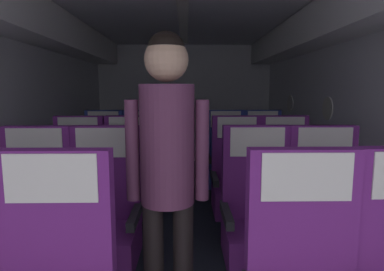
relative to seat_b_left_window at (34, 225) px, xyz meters
The scene contains 15 objects.
ground 1.41m from the seat_b_left_window, 42.13° to the left, with size 3.53×6.98×0.02m, color #2D3342.
fuselage_shell 1.91m from the seat_b_left_window, 49.34° to the left, with size 3.41×6.63×2.28m.
seat_b_left_window is the anchor object (origin of this frame).
seat_b_left_aisle 0.46m from the seat_b_left_window, ahead, with size 0.50×0.46×1.13m.
seat_b_right_aisle 1.96m from the seat_b_left_window, ahead, with size 0.50×0.46×1.13m.
seat_b_right_window 1.50m from the seat_b_left_window, ahead, with size 0.50×0.46×1.13m.
seat_c_left_window 0.90m from the seat_b_left_window, 90.44° to the left, with size 0.50×0.46×1.13m.
seat_c_left_aisle 1.03m from the seat_b_left_window, 63.21° to the left, with size 0.50×0.46×1.13m.
seat_c_right_aisle 2.16m from the seat_b_left_window, 24.87° to the left, with size 0.50×0.46×1.13m.
seat_c_right_window 1.75m from the seat_b_left_window, 31.15° to the left, with size 0.50×0.46×1.13m.
seat_d_left_window 1.81m from the seat_b_left_window, 89.99° to the left, with size 0.50×0.46×1.13m.
seat_d_left_aisle 1.87m from the seat_b_left_window, 75.37° to the left, with size 0.50×0.46×1.13m.
seat_d_right_aisle 2.68m from the seat_b_left_window, 42.86° to the left, with size 0.50×0.46×1.13m.
seat_d_right_window 2.36m from the seat_b_left_window, 50.52° to the left, with size 0.50×0.46×1.13m.
flight_attendant 1.15m from the seat_b_left_window, 24.55° to the right, with size 0.43×0.28×1.66m.
Camera 1 is at (0.04, 0.34, 1.37)m, focal length 30.30 mm.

